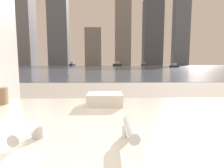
# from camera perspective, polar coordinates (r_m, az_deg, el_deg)

# --- Properties ---
(faucet_near) EXTENTS (0.04, 0.19, 0.08)m
(faucet_near) POSITION_cam_1_polar(r_m,az_deg,el_deg) (0.68, -25.16, -13.60)
(faucet_near) COLOR silver
(faucet_near) RESTS_ON bathtub
(faucet_far) EXTENTS (0.04, 0.19, 0.08)m
(faucet_far) POSITION_cam_1_polar(r_m,az_deg,el_deg) (0.63, 5.74, -14.55)
(faucet_far) COLOR silver
(faucet_far) RESTS_ON bathtub
(towel_stack) EXTENTS (0.24, 0.19, 0.08)m
(towel_stack) POSITION_cam_1_polar(r_m,az_deg,el_deg) (1.20, -2.32, -4.94)
(towel_stack) COLOR silver
(towel_stack) RESTS_ON bathtub
(harbor_water) EXTENTS (180.00, 110.00, 0.01)m
(harbor_water) POSITION_cam_1_polar(r_m,az_deg,el_deg) (62.38, -1.73, 5.76)
(harbor_water) COLOR slate
(harbor_water) RESTS_ON ground_plane
(harbor_boat_0) EXTENTS (2.21, 5.34, 1.95)m
(harbor_boat_0) POSITION_cam_1_polar(r_m,az_deg,el_deg) (86.73, -12.88, 6.26)
(harbor_boat_0) COLOR navy
(harbor_boat_0) RESTS_ON harbor_water
(harbor_boat_1) EXTENTS (1.95, 4.24, 1.53)m
(harbor_boat_1) POSITION_cam_1_polar(r_m,az_deg,el_deg) (85.11, 10.36, 6.22)
(harbor_boat_1) COLOR #2D2D33
(harbor_boat_1) RESTS_ON harbor_water
(harbor_boat_2) EXTENTS (1.43, 3.00, 1.08)m
(harbor_boat_2) POSITION_cam_1_polar(r_m,az_deg,el_deg) (45.79, 19.62, 5.62)
(harbor_boat_2) COLOR navy
(harbor_boat_2) RESTS_ON harbor_water
(harbor_boat_3) EXTENTS (3.91, 5.47, 1.96)m
(harbor_boat_3) POSITION_cam_1_polar(r_m,az_deg,el_deg) (70.73, 1.79, 6.41)
(harbor_boat_3) COLOR #2D2D33
(harbor_boat_3) RESTS_ON harbor_water
(skyline_tower_0) EXTENTS (9.11, 12.38, 80.79)m
(skyline_tower_0) POSITION_cam_1_polar(r_m,az_deg,el_deg) (135.39, -26.63, 22.83)
(skyline_tower_0) COLOR slate
(skyline_tower_0) RESTS_ON ground_plane
(skyline_tower_1) EXTENTS (12.72, 7.11, 65.21)m
(skyline_tower_1) POSITION_cam_1_polar(r_m,az_deg,el_deg) (126.60, -17.28, 20.76)
(skyline_tower_1) COLOR slate
(skyline_tower_1) RESTS_ON ground_plane
(skyline_tower_2) EXTENTS (10.57, 11.83, 23.81)m
(skyline_tower_2) POSITION_cam_1_polar(r_m,az_deg,el_deg) (119.21, -5.99, 11.80)
(skyline_tower_2) COLOR gray
(skyline_tower_2) RESTS_ON ground_plane
(skyline_tower_3) EXTENTS (10.26, 7.18, 49.92)m
(skyline_tower_3) POSITION_cam_1_polar(r_m,az_deg,el_deg) (121.29, 3.57, 17.97)
(skyline_tower_3) COLOR gray
(skyline_tower_3) RESTS_ON ground_plane
(skyline_tower_4) EXTENTS (12.54, 8.45, 42.85)m
(skyline_tower_4) POSITION_cam_1_polar(r_m,az_deg,el_deg) (124.00, 13.13, 15.90)
(skyline_tower_4) COLOR #4C515B
(skyline_tower_4) RESTS_ON ground_plane
(skyline_tower_5) EXTENTS (9.97, 6.61, 48.17)m
(skyline_tower_5) POSITION_cam_1_polar(r_m,az_deg,el_deg) (130.46, 21.60, 16.32)
(skyline_tower_5) COLOR slate
(skyline_tower_5) RESTS_ON ground_plane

